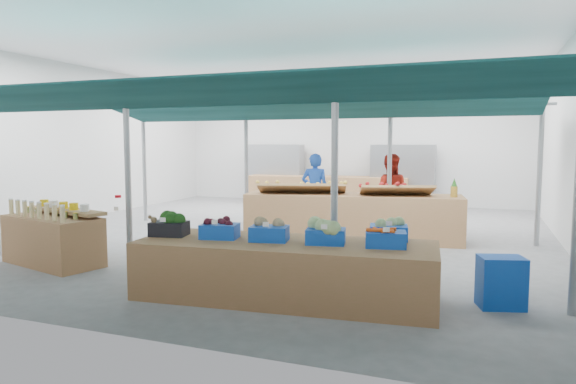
{
  "coord_description": "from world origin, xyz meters",
  "views": [
    {
      "loc": [
        4.43,
        -10.89,
        2.09
      ],
      "look_at": [
        0.89,
        -1.6,
        1.13
      ],
      "focal_mm": 32.0,
      "sensor_mm": 36.0,
      "label": 1
    }
  ],
  "objects_px": {
    "bottle_shelf": "(55,238)",
    "veg_counter": "(285,270)",
    "vendor_right": "(389,194)",
    "fruit_counter": "(352,217)",
    "crate_stack": "(501,282)",
    "vendor_left": "(315,191)"
  },
  "relations": [
    {
      "from": "veg_counter",
      "to": "vendor_right",
      "type": "xyz_separation_m",
      "value": [
        0.44,
        5.54,
        0.53
      ]
    },
    {
      "from": "crate_stack",
      "to": "vendor_left",
      "type": "distance_m",
      "value": 6.42
    },
    {
      "from": "bottle_shelf",
      "to": "veg_counter",
      "type": "bearing_deg",
      "value": 8.98
    },
    {
      "from": "veg_counter",
      "to": "crate_stack",
      "type": "xyz_separation_m",
      "value": [
        2.7,
        0.6,
        -0.06
      ]
    },
    {
      "from": "vendor_right",
      "to": "veg_counter",
      "type": "bearing_deg",
      "value": 77.24
    },
    {
      "from": "bottle_shelf",
      "to": "fruit_counter",
      "type": "bearing_deg",
      "value": 57.82
    },
    {
      "from": "bottle_shelf",
      "to": "vendor_left",
      "type": "height_order",
      "value": "vendor_left"
    },
    {
      "from": "veg_counter",
      "to": "fruit_counter",
      "type": "bearing_deg",
      "value": 86.52
    },
    {
      "from": "crate_stack",
      "to": "bottle_shelf",
      "type": "bearing_deg",
      "value": -178.54
    },
    {
      "from": "veg_counter",
      "to": "vendor_left",
      "type": "height_order",
      "value": "vendor_left"
    },
    {
      "from": "crate_stack",
      "to": "vendor_right",
      "type": "bearing_deg",
      "value": 114.61
    },
    {
      "from": "veg_counter",
      "to": "fruit_counter",
      "type": "height_order",
      "value": "fruit_counter"
    },
    {
      "from": "bottle_shelf",
      "to": "veg_counter",
      "type": "xyz_separation_m",
      "value": [
        4.41,
        -0.42,
        -0.07
      ]
    },
    {
      "from": "bottle_shelf",
      "to": "fruit_counter",
      "type": "distance_m",
      "value": 5.85
    },
    {
      "from": "bottle_shelf",
      "to": "veg_counter",
      "type": "height_order",
      "value": "bottle_shelf"
    },
    {
      "from": "bottle_shelf",
      "to": "vendor_right",
      "type": "distance_m",
      "value": 7.07
    },
    {
      "from": "fruit_counter",
      "to": "crate_stack",
      "type": "height_order",
      "value": "fruit_counter"
    },
    {
      "from": "vendor_right",
      "to": "bottle_shelf",
      "type": "bearing_deg",
      "value": 38.32
    },
    {
      "from": "bottle_shelf",
      "to": "vendor_left",
      "type": "distance_m",
      "value": 5.98
    },
    {
      "from": "bottle_shelf",
      "to": "fruit_counter",
      "type": "height_order",
      "value": "bottle_shelf"
    },
    {
      "from": "veg_counter",
      "to": "vendor_right",
      "type": "relative_size",
      "value": 2.17
    },
    {
      "from": "fruit_counter",
      "to": "vendor_left",
      "type": "distance_m",
      "value": 1.68
    }
  ]
}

